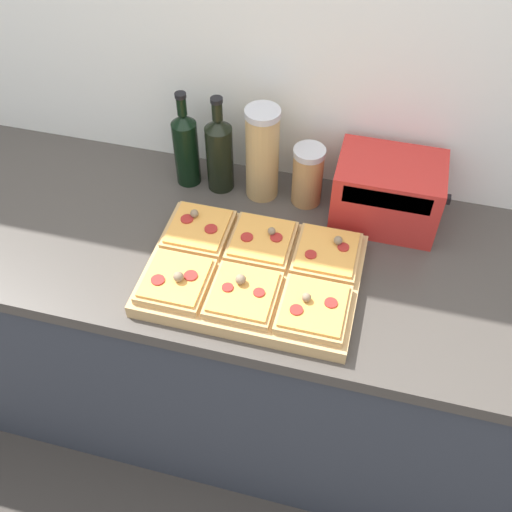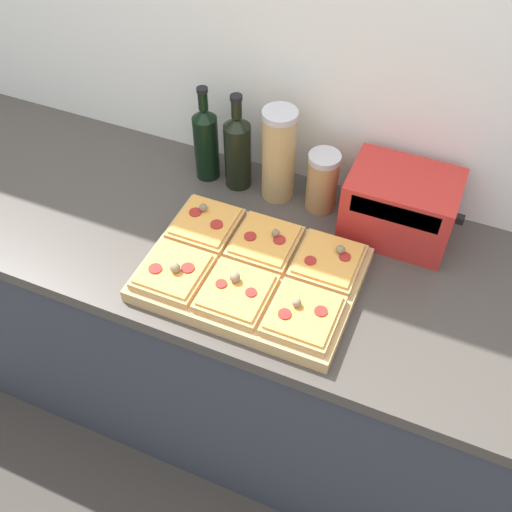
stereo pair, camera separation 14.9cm
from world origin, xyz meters
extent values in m
plane|color=#3D3833|center=(0.00, 0.00, 0.00)|extent=(12.00, 12.00, 0.00)
cube|color=silver|center=(0.00, 0.68, 1.25)|extent=(6.00, 0.06, 2.50)
cube|color=#333842|center=(0.00, 0.32, 0.42)|extent=(2.60, 0.64, 0.84)
cube|color=#423D38|center=(0.00, 0.32, 0.86)|extent=(2.63, 0.67, 0.04)
cube|color=tan|center=(0.08, 0.21, 0.90)|extent=(0.53, 0.38, 0.04)
cube|color=tan|center=(-0.09, 0.30, 0.93)|extent=(0.16, 0.17, 0.02)
cube|color=gold|center=(-0.09, 0.30, 0.94)|extent=(0.14, 0.15, 0.01)
cylinder|color=maroon|center=(-0.13, 0.32, 0.95)|extent=(0.03, 0.03, 0.00)
cylinder|color=maroon|center=(-0.06, 0.30, 0.95)|extent=(0.03, 0.03, 0.00)
sphere|color=#7F6B51|center=(-0.11, 0.33, 0.96)|extent=(0.02, 0.02, 0.02)
cube|color=tan|center=(0.08, 0.30, 0.93)|extent=(0.16, 0.17, 0.02)
cube|color=gold|center=(0.08, 0.30, 0.94)|extent=(0.14, 0.15, 0.01)
cylinder|color=maroon|center=(0.04, 0.29, 0.95)|extent=(0.03, 0.03, 0.00)
cylinder|color=maroon|center=(0.11, 0.31, 0.95)|extent=(0.03, 0.03, 0.00)
sphere|color=#7F6B51|center=(0.10, 0.32, 0.96)|extent=(0.02, 0.02, 0.02)
cube|color=tan|center=(0.25, 0.30, 0.93)|extent=(0.16, 0.17, 0.02)
cube|color=gold|center=(0.25, 0.30, 0.94)|extent=(0.14, 0.15, 0.01)
cylinder|color=maroon|center=(0.21, 0.27, 0.95)|extent=(0.03, 0.03, 0.00)
cylinder|color=maroon|center=(0.29, 0.32, 0.95)|extent=(0.03, 0.03, 0.00)
sphere|color=#7F6B51|center=(0.27, 0.33, 0.96)|extent=(0.02, 0.02, 0.02)
cube|color=tan|center=(-0.09, 0.12, 0.93)|extent=(0.16, 0.17, 0.02)
cube|color=gold|center=(-0.09, 0.12, 0.94)|extent=(0.14, 0.15, 0.01)
cylinder|color=maroon|center=(-0.13, 0.10, 0.95)|extent=(0.03, 0.03, 0.00)
cylinder|color=maroon|center=(-0.06, 0.13, 0.95)|extent=(0.03, 0.03, 0.00)
sphere|color=#7F6B51|center=(-0.08, 0.11, 0.96)|extent=(0.03, 0.03, 0.03)
cube|color=tan|center=(0.08, 0.12, 0.93)|extent=(0.16, 0.17, 0.02)
cube|color=gold|center=(0.08, 0.12, 0.94)|extent=(0.14, 0.15, 0.01)
cylinder|color=maroon|center=(0.04, 0.12, 0.95)|extent=(0.03, 0.03, 0.00)
cylinder|color=maroon|center=(0.12, 0.12, 0.95)|extent=(0.03, 0.03, 0.00)
sphere|color=#7F6B51|center=(0.07, 0.14, 0.96)|extent=(0.03, 0.03, 0.03)
cube|color=tan|center=(0.25, 0.12, 0.93)|extent=(0.16, 0.17, 0.02)
cube|color=gold|center=(0.25, 0.12, 0.94)|extent=(0.14, 0.15, 0.01)
cylinder|color=maroon|center=(0.21, 0.10, 0.95)|extent=(0.03, 0.03, 0.00)
cylinder|color=maroon|center=(0.28, 0.14, 0.95)|extent=(0.03, 0.03, 0.00)
sphere|color=#7F6B51|center=(0.23, 0.13, 0.96)|extent=(0.02, 0.02, 0.02)
cylinder|color=black|center=(-0.20, 0.54, 0.98)|extent=(0.07, 0.07, 0.20)
cone|color=black|center=(-0.20, 0.54, 1.10)|extent=(0.07, 0.07, 0.03)
cylinder|color=black|center=(-0.20, 0.54, 1.14)|extent=(0.03, 0.03, 0.05)
cylinder|color=black|center=(-0.20, 0.54, 1.17)|extent=(0.03, 0.03, 0.01)
cylinder|color=black|center=(-0.10, 0.54, 0.98)|extent=(0.08, 0.08, 0.20)
cone|color=black|center=(-0.10, 0.54, 1.10)|extent=(0.08, 0.08, 0.03)
cylinder|color=black|center=(-0.10, 0.54, 1.14)|extent=(0.03, 0.03, 0.05)
cylinder|color=black|center=(-0.10, 0.54, 1.17)|extent=(0.03, 0.03, 0.01)
cylinder|color=tan|center=(0.02, 0.54, 1.01)|extent=(0.09, 0.09, 0.26)
cylinder|color=#B2B2B7|center=(0.02, 0.54, 1.15)|extent=(0.10, 0.10, 0.02)
cylinder|color=#AD7F4C|center=(0.15, 0.54, 0.96)|extent=(0.08, 0.08, 0.16)
cylinder|color=#B2B2B7|center=(0.15, 0.54, 1.05)|extent=(0.09, 0.09, 0.02)
cube|color=red|center=(0.37, 0.52, 0.98)|extent=(0.28, 0.20, 0.19)
cube|color=black|center=(0.37, 0.43, 1.03)|extent=(0.22, 0.01, 0.05)
cube|color=black|center=(0.52, 0.52, 0.99)|extent=(0.02, 0.02, 0.02)
camera|label=1|loc=(0.33, -0.73, 2.05)|focal=42.00mm
camera|label=2|loc=(0.47, -0.68, 2.05)|focal=42.00mm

